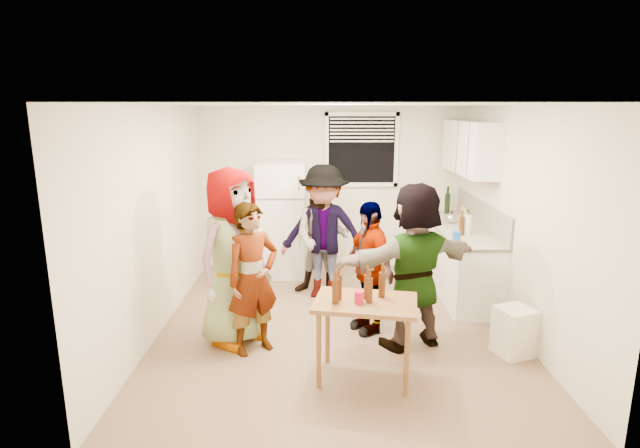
{
  "coord_description": "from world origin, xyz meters",
  "views": [
    {
      "loc": [
        -0.23,
        -5.39,
        2.46
      ],
      "look_at": [
        -0.19,
        0.26,
        1.15
      ],
      "focal_mm": 28.0,
      "sensor_mm": 36.0,
      "label": 1
    }
  ],
  "objects_px": {
    "refrigerator": "(282,219)",
    "red_cup": "(359,303)",
    "wine_bottle": "(447,214)",
    "beer_bottle_table": "(382,297)",
    "kettle": "(451,223)",
    "guest_grey": "(236,340)",
    "guest_black": "(368,329)",
    "serving_table": "(364,378)",
    "guest_back_left": "(322,293)",
    "guest_stripe": "(255,350)",
    "guest_back_right": "(324,296)",
    "guest_orange": "(411,344)",
    "beer_bottle_counter": "(461,235)",
    "trash_bin": "(514,331)",
    "blue_cup": "(456,242)"
  },
  "relations": [
    {
      "from": "refrigerator",
      "to": "red_cup",
      "type": "distance_m",
      "value": 3.23
    },
    {
      "from": "wine_bottle",
      "to": "beer_bottle_table",
      "type": "bearing_deg",
      "value": -113.99
    },
    {
      "from": "kettle",
      "to": "wine_bottle",
      "type": "xyz_separation_m",
      "value": [
        0.1,
        0.64,
        0.0
      ]
    },
    {
      "from": "guest_grey",
      "to": "guest_black",
      "type": "distance_m",
      "value": 1.48
    },
    {
      "from": "serving_table",
      "to": "guest_black",
      "type": "height_order",
      "value": "serving_table"
    },
    {
      "from": "guest_back_left",
      "to": "serving_table",
      "type": "bearing_deg",
      "value": -67.96
    },
    {
      "from": "serving_table",
      "to": "guest_stripe",
      "type": "relative_size",
      "value": 0.58
    },
    {
      "from": "guest_back_left",
      "to": "guest_grey",
      "type": "bearing_deg",
      "value": -111.72
    },
    {
      "from": "kettle",
      "to": "guest_back_right",
      "type": "bearing_deg",
      "value": -159.95
    },
    {
      "from": "kettle",
      "to": "guest_grey",
      "type": "xyz_separation_m",
      "value": [
        -2.76,
        -1.77,
        -0.9
      ]
    },
    {
      "from": "guest_orange",
      "to": "wine_bottle",
      "type": "bearing_deg",
      "value": -132.64
    },
    {
      "from": "guest_stripe",
      "to": "guest_back_left",
      "type": "xyz_separation_m",
      "value": [
        0.72,
        1.62,
        0.0
      ]
    },
    {
      "from": "beer_bottle_counter",
      "to": "guest_back_right",
      "type": "relative_size",
      "value": 0.13
    },
    {
      "from": "wine_bottle",
      "to": "guest_back_right",
      "type": "relative_size",
      "value": 0.18
    },
    {
      "from": "trash_bin",
      "to": "guest_black",
      "type": "distance_m",
      "value": 1.57
    },
    {
      "from": "red_cup",
      "to": "guest_back_right",
      "type": "height_order",
      "value": "red_cup"
    },
    {
      "from": "blue_cup",
      "to": "trash_bin",
      "type": "bearing_deg",
      "value": -72.01
    },
    {
      "from": "refrigerator",
      "to": "trash_bin",
      "type": "bearing_deg",
      "value": -45.53
    },
    {
      "from": "trash_bin",
      "to": "red_cup",
      "type": "distance_m",
      "value": 1.8
    },
    {
      "from": "guest_orange",
      "to": "red_cup",
      "type": "bearing_deg",
      "value": 27.89
    },
    {
      "from": "beer_bottle_counter",
      "to": "trash_bin",
      "type": "height_order",
      "value": "beer_bottle_counter"
    },
    {
      "from": "beer_bottle_counter",
      "to": "blue_cup",
      "type": "height_order",
      "value": "beer_bottle_counter"
    },
    {
      "from": "wine_bottle",
      "to": "guest_back_left",
      "type": "bearing_deg",
      "value": -152.19
    },
    {
      "from": "serving_table",
      "to": "guest_stripe",
      "type": "height_order",
      "value": "serving_table"
    },
    {
      "from": "wine_bottle",
      "to": "kettle",
      "type": "bearing_deg",
      "value": -98.89
    },
    {
      "from": "wine_bottle",
      "to": "guest_orange",
      "type": "relative_size",
      "value": 0.18
    },
    {
      "from": "refrigerator",
      "to": "guest_back_right",
      "type": "relative_size",
      "value": 0.96
    },
    {
      "from": "guest_back_right",
      "to": "guest_stripe",
      "type": "bearing_deg",
      "value": -104.13
    },
    {
      "from": "refrigerator",
      "to": "beer_bottle_table",
      "type": "relative_size",
      "value": 7.16
    },
    {
      "from": "kettle",
      "to": "guest_back_left",
      "type": "relative_size",
      "value": 0.14
    },
    {
      "from": "refrigerator",
      "to": "guest_stripe",
      "type": "relative_size",
      "value": 1.09
    },
    {
      "from": "beer_bottle_counter",
      "to": "guest_stripe",
      "type": "relative_size",
      "value": 0.15
    },
    {
      "from": "guest_grey",
      "to": "beer_bottle_counter",
      "type": "bearing_deg",
      "value": -33.04
    },
    {
      "from": "beer_bottle_table",
      "to": "blue_cup",
      "type": "bearing_deg",
      "value": 53.36
    },
    {
      "from": "wine_bottle",
      "to": "red_cup",
      "type": "height_order",
      "value": "wine_bottle"
    },
    {
      "from": "guest_grey",
      "to": "guest_black",
      "type": "relative_size",
      "value": 1.27
    },
    {
      "from": "guest_stripe",
      "to": "guest_orange",
      "type": "bearing_deg",
      "value": -30.76
    },
    {
      "from": "guest_stripe",
      "to": "guest_back_left",
      "type": "height_order",
      "value": "guest_back_left"
    },
    {
      "from": "red_cup",
      "to": "guest_stripe",
      "type": "bearing_deg",
      "value": 148.67
    },
    {
      "from": "beer_bottle_table",
      "to": "wine_bottle",
      "type": "bearing_deg",
      "value": 66.01
    },
    {
      "from": "guest_back_right",
      "to": "guest_grey",
      "type": "bearing_deg",
      "value": -114.96
    },
    {
      "from": "refrigerator",
      "to": "kettle",
      "type": "bearing_deg",
      "value": -11.63
    },
    {
      "from": "refrigerator",
      "to": "guest_black",
      "type": "relative_size",
      "value": 1.14
    },
    {
      "from": "beer_bottle_table",
      "to": "guest_grey",
      "type": "distance_m",
      "value": 1.81
    },
    {
      "from": "trash_bin",
      "to": "beer_bottle_counter",
      "type": "bearing_deg",
      "value": 97.49
    },
    {
      "from": "blue_cup",
      "to": "guest_back_right",
      "type": "xyz_separation_m",
      "value": [
        -1.58,
        0.57,
        -0.9
      ]
    },
    {
      "from": "beer_bottle_counter",
      "to": "kettle",
      "type": "bearing_deg",
      "value": 85.78
    },
    {
      "from": "guest_back_left",
      "to": "guest_black",
      "type": "bearing_deg",
      "value": -53.45
    },
    {
      "from": "kettle",
      "to": "serving_table",
      "type": "relative_size",
      "value": 0.24
    },
    {
      "from": "trash_bin",
      "to": "serving_table",
      "type": "bearing_deg",
      "value": -163.42
    }
  ]
}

